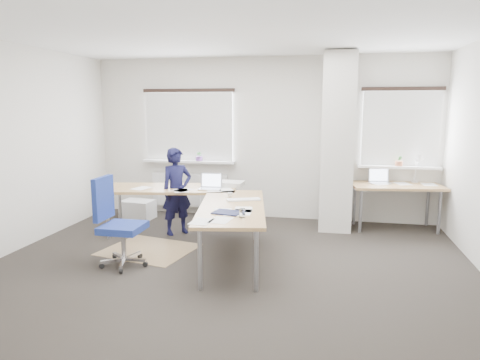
% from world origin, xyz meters
% --- Properties ---
extents(ground, '(6.00, 6.00, 0.00)m').
position_xyz_m(ground, '(0.00, 0.00, 0.00)').
color(ground, '#27241F').
rests_on(ground, ground).
extents(room_shell, '(6.04, 5.04, 2.82)m').
position_xyz_m(room_shell, '(0.18, 0.45, 1.75)').
color(room_shell, silver).
rests_on(room_shell, ground).
extents(floor_mat, '(1.34, 1.20, 0.01)m').
position_xyz_m(floor_mat, '(-1.23, 0.38, 0.00)').
color(floor_mat, '#90744E').
rests_on(floor_mat, ground).
extents(white_crate, '(0.58, 0.44, 0.33)m').
position_xyz_m(white_crate, '(-2.10, 1.92, 0.16)').
color(white_crate, white).
rests_on(white_crate, ground).
extents(desk_main, '(2.82, 2.63, 0.96)m').
position_xyz_m(desk_main, '(-0.55, 0.71, 0.69)').
color(desk_main, brown).
rests_on(desk_main, ground).
extents(desk_side, '(1.48, 0.89, 1.22)m').
position_xyz_m(desk_side, '(2.25, 2.16, 0.69)').
color(desk_side, brown).
rests_on(desk_side, ground).
extents(task_chair, '(0.60, 0.59, 1.11)m').
position_xyz_m(task_chair, '(-1.32, -0.24, 0.31)').
color(task_chair, navy).
rests_on(task_chair, ground).
extents(person, '(0.57, 0.57, 1.34)m').
position_xyz_m(person, '(-1.10, 1.20, 0.67)').
color(person, black).
rests_on(person, ground).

